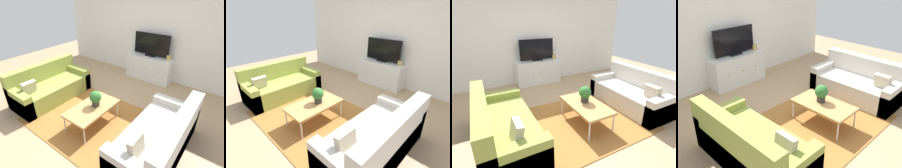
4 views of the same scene
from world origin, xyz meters
TOP-DOWN VIEW (x-y plane):
  - ground_plane at (0.00, 0.00)m, footprint 10.00×10.00m
  - wall_back at (0.00, 2.55)m, footprint 6.40×0.12m
  - area_rug at (0.00, -0.15)m, footprint 2.50×1.90m
  - couch_left_side at (-1.43, -0.10)m, footprint 0.84×1.81m
  - couch_right_side at (1.43, -0.10)m, footprint 0.84×1.81m
  - coffee_table at (0.08, -0.22)m, footprint 0.59×1.05m
  - potted_plant at (0.10, -0.14)m, footprint 0.23×0.23m
  - tv_console at (0.02, 2.27)m, footprint 1.32×0.47m
  - flat_screen_tv at (0.02, 2.29)m, footprint 1.02×0.16m
  - mantel_clock at (0.56, 2.27)m, footprint 0.11×0.07m

SIDE VIEW (x-z plane):
  - ground_plane at x=0.00m, z-range 0.00..0.00m
  - area_rug at x=0.00m, z-range 0.00..0.01m
  - couch_left_side at x=-1.43m, z-range -0.13..0.69m
  - couch_right_side at x=1.43m, z-range -0.13..0.69m
  - tv_console at x=0.02m, z-range 0.00..0.71m
  - coffee_table at x=0.08m, z-range 0.17..0.57m
  - potted_plant at x=0.10m, z-range 0.42..0.73m
  - mantel_clock at x=0.56m, z-range 0.71..0.84m
  - flat_screen_tv at x=0.02m, z-range 0.71..1.34m
  - wall_back at x=0.00m, z-range 0.00..2.70m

